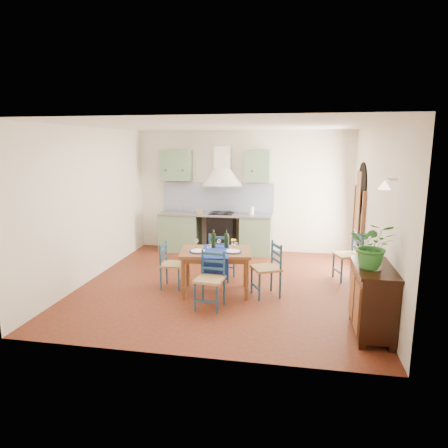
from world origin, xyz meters
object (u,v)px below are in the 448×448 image
(dining_table, at_px, (216,256))
(chair_near, at_px, (210,279))
(sideboard, at_px, (372,298))
(potted_plant, at_px, (373,245))

(dining_table, height_order, chair_near, dining_table)
(dining_table, xyz_separation_m, sideboard, (2.32, -1.11, -0.15))
(chair_near, bearing_deg, potted_plant, -13.99)
(dining_table, relative_size, chair_near, 1.44)
(dining_table, xyz_separation_m, potted_plant, (2.27, -1.19, 0.58))
(dining_table, bearing_deg, potted_plant, -27.59)
(potted_plant, bearing_deg, chair_near, 166.01)
(dining_table, bearing_deg, chair_near, -86.58)
(chair_near, bearing_deg, sideboard, -11.90)
(sideboard, bearing_deg, potted_plant, -124.74)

